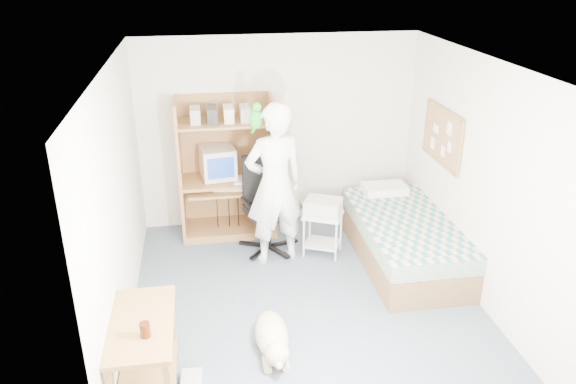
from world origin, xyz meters
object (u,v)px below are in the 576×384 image
object	(u,v)px
office_chair	(267,217)
person	(275,185)
bed	(404,239)
computer_hutch	(227,173)
side_desk	(144,349)
printer_cart	(323,227)
dog	(273,337)

from	to	relation	value
office_chair	person	distance (m)	0.64
bed	person	world-z (taller)	person
bed	computer_hutch	bearing A→B (deg)	150.71
computer_hutch	office_chair	size ratio (longest dim) A/B	1.54
side_desk	printer_cart	xyz separation A→B (m)	(1.94, 2.14, -0.14)
side_desk	office_chair	xyz separation A→B (m)	(1.29, 2.40, -0.08)
office_chair	person	xyz separation A→B (m)	(0.06, -0.31, 0.55)
bed	side_desk	size ratio (longest dim) A/B	2.02
person	side_desk	bearing A→B (deg)	43.76
office_chair	dog	xyz separation A→B (m)	(-0.20, -2.00, -0.26)
side_desk	dog	size ratio (longest dim) A/B	1.04
computer_hutch	dog	distance (m)	2.63
bed	office_chair	bearing A→B (deg)	159.35
computer_hutch	printer_cart	bearing A→B (deg)	-36.19
office_chair	dog	distance (m)	2.03
computer_hutch	bed	bearing A→B (deg)	-29.29
bed	side_desk	xyz separation A→B (m)	(-2.85, -1.82, 0.21)
side_desk	printer_cart	world-z (taller)	side_desk
office_chair	printer_cart	bearing A→B (deg)	-35.41
printer_cart	dog	bearing A→B (deg)	-91.20
person	dog	world-z (taller)	person
person	printer_cart	size ratio (longest dim) A/B	3.48
office_chair	bed	bearing A→B (deg)	-34.01
office_chair	person	size ratio (longest dim) A/B	0.60
computer_hutch	person	world-z (taller)	person
bed	printer_cart	bearing A→B (deg)	160.36
side_desk	dog	distance (m)	1.21
person	bed	bearing A→B (deg)	156.17
bed	person	bearing A→B (deg)	169.53
computer_hutch	printer_cart	size ratio (longest dim) A/B	3.23
computer_hutch	bed	distance (m)	2.35
side_desk	dog	xyz separation A→B (m)	(1.09, 0.41, -0.34)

